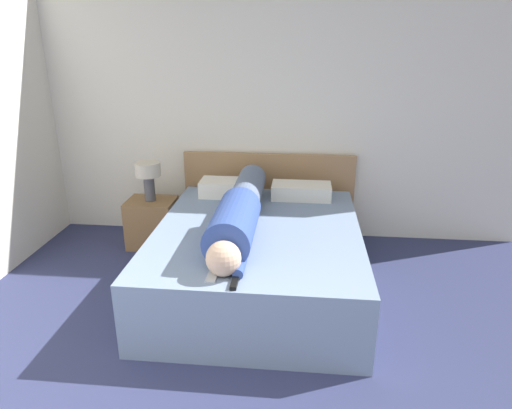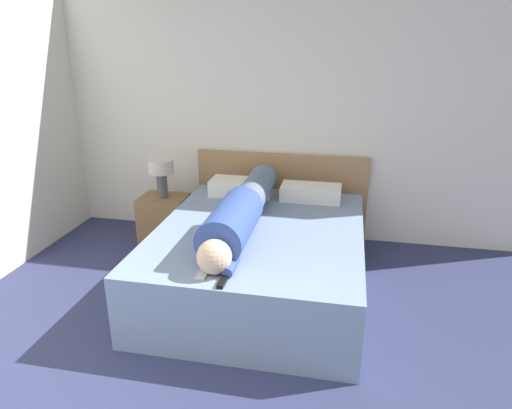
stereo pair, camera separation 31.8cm
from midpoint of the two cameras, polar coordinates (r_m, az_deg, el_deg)
name	(u,v)px [view 1 (the left image)]	position (r m, az deg, el deg)	size (l,w,h in m)	color
wall_back	(253,108)	(4.55, -2.37, 11.91)	(5.30, 0.06, 2.60)	silver
bed	(258,258)	(3.71, -2.23, -6.81)	(1.60, 1.97, 0.54)	#7589A8
headboard	(268,195)	(4.67, -0.38, 1.19)	(1.72, 0.04, 0.87)	#A37A51
nightstand	(152,223)	(4.63, -14.75, -2.27)	(0.46, 0.36, 0.47)	brown
table_lamp	(148,174)	(4.47, -15.32, 3.66)	(0.24, 0.24, 0.38)	#4C4C51
person_lying	(239,212)	(3.53, -4.68, -0.99)	(0.32, 1.82, 0.32)	#DBB293
pillow_near_headboard	(231,188)	(4.32, -5.24, 2.04)	(0.58, 0.28, 0.15)	silver
pillow_second	(301,191)	(4.25, 3.56, 1.66)	(0.55, 0.28, 0.13)	silver
tv_remote	(235,283)	(2.82, -5.98, -9.78)	(0.04, 0.15, 0.02)	black
cell_phone	(212,277)	(2.91, -8.69, -9.00)	(0.06, 0.13, 0.01)	#B2B7BC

